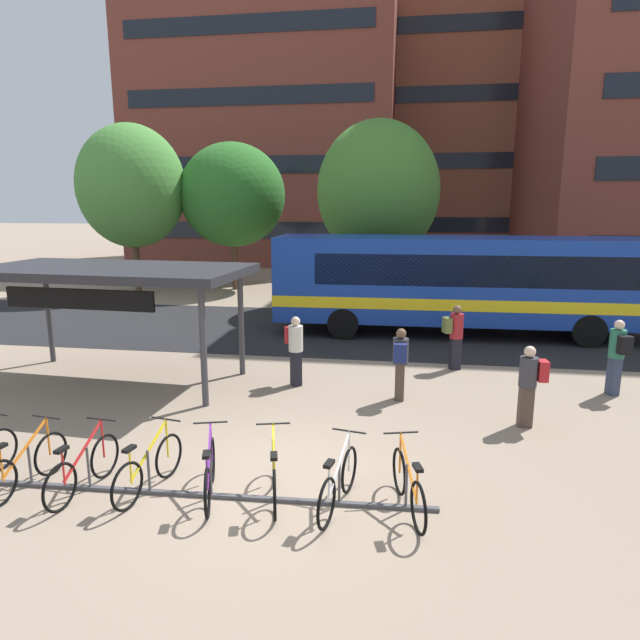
{
  "coord_description": "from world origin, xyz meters",
  "views": [
    {
      "loc": [
        1.94,
        -7.77,
        4.29
      ],
      "look_at": [
        0.03,
        4.48,
        1.65
      ],
      "focal_mm": 31.07,
      "sensor_mm": 36.0,
      "label": 1
    }
  ],
  "objects": [
    {
      "name": "parked_bicycle_white_7",
      "position": [
        1.09,
        -0.62,
        0.38
      ],
      "size": [
        0.55,
        1.7,
        0.99
      ],
      "rotation": [
        0.0,
        0.0,
        1.37
      ],
      "color": "black",
      "rests_on": "ground"
    },
    {
      "name": "bus_lane_asphalt",
      "position": [
        0.0,
        10.62,
        0.0
      ],
      "size": [
        80.0,
        7.2,
        0.01
      ],
      "primitive_type": "cube",
      "color": "#232326",
      "rests_on": "ground"
    },
    {
      "name": "commuter_navy_pack_1",
      "position": [
        1.88,
        3.99,
        0.93
      ],
      "size": [
        0.35,
        0.53,
        1.62
      ],
      "rotation": [
        0.0,
        0.0,
        1.55
      ],
      "color": "#47382D",
      "rests_on": "ground"
    },
    {
      "name": "commuter_black_pack_4",
      "position": [
        6.68,
        5.07,
        1.0
      ],
      "size": [
        0.44,
        0.58,
        1.74
      ],
      "rotation": [
        0.0,
        0.0,
        1.84
      ],
      "color": "#2D3851",
      "rests_on": "ground"
    },
    {
      "name": "parked_bicycle_yellow_6",
      "position": [
        0.13,
        -0.51,
        0.38
      ],
      "size": [
        0.61,
        1.68,
        0.99
      ],
      "rotation": [
        0.0,
        0.0,
        1.82
      ],
      "color": "black",
      "rests_on": "ground"
    },
    {
      "name": "city_bus",
      "position": [
        3.65,
        10.62,
        1.78
      ],
      "size": [
        12.07,
        2.78,
        3.2
      ],
      "rotation": [
        0.0,
        0.0,
        3.16
      ],
      "color": "#14389E",
      "rests_on": "ground"
    },
    {
      "name": "street_tree_0",
      "position": [
        0.71,
        15.56,
        4.74
      ],
      "size": [
        5.0,
        5.0,
        7.58
      ],
      "color": "brown",
      "rests_on": "ground"
    },
    {
      "name": "street_tree_2",
      "position": [
        -6.54,
        18.93,
        4.64
      ],
      "size": [
        5.11,
        5.11,
        7.15
      ],
      "color": "brown",
      "rests_on": "ground"
    },
    {
      "name": "parked_bicycle_yellow_4",
      "position": [
        -1.78,
        -0.6,
        0.38
      ],
      "size": [
        0.52,
        1.7,
        0.99
      ],
      "rotation": [
        0.0,
        0.0,
        1.39
      ],
      "color": "black",
      "rests_on": "ground"
    },
    {
      "name": "street_tree_1",
      "position": [
        -11.02,
        17.44,
        5.03
      ],
      "size": [
        5.02,
        5.02,
        7.91
      ],
      "color": "brown",
      "rests_on": "ground"
    },
    {
      "name": "building_centre_block",
      "position": [
        1.73,
        39.66,
        8.99
      ],
      "size": [
        17.0,
        11.44,
        17.99
      ],
      "color": "brown",
      "rests_on": "ground"
    },
    {
      "name": "commuter_red_pack_0",
      "position": [
        4.36,
        2.89,
        0.93
      ],
      "size": [
        0.54,
        0.37,
        1.62
      ],
      "rotation": [
        0.0,
        0.0,
        3.22
      ],
      "color": "#47382D",
      "rests_on": "ground"
    },
    {
      "name": "parked_bicycle_purple_5",
      "position": [
        -0.82,
        -0.61,
        0.38
      ],
      "size": [
        0.65,
        1.67,
        0.99
      ],
      "rotation": [
        0.0,
        0.0,
        1.85
      ],
      "color": "black",
      "rests_on": "ground"
    },
    {
      "name": "parked_bicycle_red_3",
      "position": [
        -2.74,
        -0.77,
        0.38
      ],
      "size": [
        0.52,
        1.72,
        0.99
      ],
      "rotation": [
        0.0,
        0.0,
        1.47
      ],
      "color": "black",
      "rests_on": "ground"
    },
    {
      "name": "building_left_wing",
      "position": [
        -8.28,
        33.46,
        10.43
      ],
      "size": [
        18.15,
        10.97,
        20.85
      ],
      "color": "brown",
      "rests_on": "ground"
    },
    {
      "name": "transit_shelter",
      "position": [
        -4.92,
        4.27,
        2.63
      ],
      "size": [
        6.47,
        3.46,
        2.81
      ],
      "rotation": [
        0.0,
        0.0,
        -0.06
      ],
      "color": "#38383D",
      "rests_on": "ground"
    },
    {
      "name": "ground",
      "position": [
        0.0,
        0.0,
        0.0
      ],
      "size": [
        200.0,
        200.0,
        0.0
      ],
      "primitive_type": "plane",
      "color": "gray"
    },
    {
      "name": "parked_bicycle_orange_2",
      "position": [
        -3.66,
        -0.82,
        0.38
      ],
      "size": [
        0.52,
        1.71,
        0.99
      ],
      "rotation": [
        0.0,
        0.0,
        1.43
      ],
      "color": "black",
      "rests_on": "ground"
    },
    {
      "name": "parked_bicycle_orange_8",
      "position": [
        2.07,
        -0.55,
        0.38
      ],
      "size": [
        0.63,
        1.68,
        0.99
      ],
      "rotation": [
        0.0,
        0.0,
        1.83
      ],
      "color": "black",
      "rests_on": "ground"
    },
    {
      "name": "commuter_red_pack_3",
      "position": [
        -0.6,
        4.67,
        0.97
      ],
      "size": [
        0.56,
        0.6,
        1.68
      ],
      "rotation": [
        0.0,
        0.0,
        5.34
      ],
      "color": "black",
      "rests_on": "ground"
    },
    {
      "name": "bike_rack",
      "position": [
        -1.76,
        -0.65,
        0.09
      ],
      "size": [
        8.56,
        0.41,
        0.7
      ],
      "rotation": [
        0.0,
        0.0,
        0.04
      ],
      "color": "#47474C",
      "rests_on": "ground"
    },
    {
      "name": "commuter_olive_pack_2",
      "position": [
        3.25,
        6.56,
        0.98
      ],
      "size": [
        0.59,
        0.46,
        1.71
      ],
      "rotation": [
        0.0,
        0.0,
        0.32
      ],
      "color": "black",
      "rests_on": "ground"
    }
  ]
}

